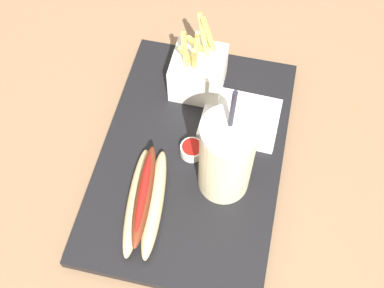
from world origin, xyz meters
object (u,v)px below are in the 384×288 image
(soda_cup, at_px, (226,157))
(napkin_stack, at_px, (240,118))
(hot_dog_1, at_px, (145,200))
(ketchup_cup_1, at_px, (190,147))
(fries_basket, at_px, (198,72))

(soda_cup, bearing_deg, napkin_stack, -2.85)
(hot_dog_1, height_order, napkin_stack, hot_dog_1)
(ketchup_cup_1, distance_m, napkin_stack, 0.11)
(soda_cup, relative_size, napkin_stack, 1.80)
(fries_basket, height_order, hot_dog_1, fries_basket)
(hot_dog_1, bearing_deg, fries_basket, -6.71)
(fries_basket, relative_size, ketchup_cup_1, 3.73)
(soda_cup, xyz_separation_m, ketchup_cup_1, (0.04, 0.07, -0.07))
(ketchup_cup_1, bearing_deg, napkin_stack, -42.11)
(soda_cup, bearing_deg, hot_dog_1, 121.67)
(soda_cup, distance_m, fries_basket, 0.20)
(soda_cup, height_order, hot_dog_1, soda_cup)
(soda_cup, bearing_deg, fries_basket, 24.21)
(soda_cup, relative_size, hot_dog_1, 1.25)
(hot_dog_1, relative_size, napkin_stack, 1.44)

